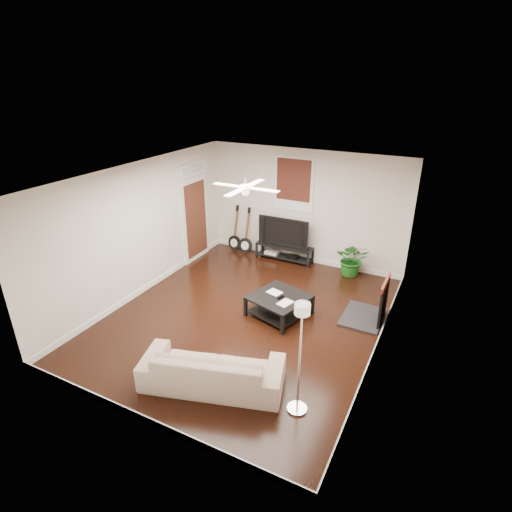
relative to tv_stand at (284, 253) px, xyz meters
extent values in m
cube|color=black|center=(0.41, -2.78, -0.20)|extent=(5.00, 6.00, 0.01)
cube|color=white|center=(0.41, -2.78, 2.60)|extent=(5.00, 6.00, 0.01)
cube|color=silver|center=(0.41, 0.22, 1.20)|extent=(5.00, 0.01, 2.80)
cube|color=silver|center=(0.41, -5.78, 1.20)|extent=(5.00, 0.01, 2.80)
cube|color=silver|center=(-2.09, -2.78, 1.20)|extent=(0.01, 6.00, 2.80)
cube|color=silver|center=(2.91, -2.78, 1.20)|extent=(0.01, 6.00, 2.80)
cube|color=#994D31|center=(2.89, -1.78, 1.20)|extent=(0.02, 2.20, 2.80)
cube|color=black|center=(2.61, -1.78, 0.26)|extent=(0.80, 1.10, 0.92)
cube|color=#3B1110|center=(0.11, 0.19, 1.75)|extent=(1.00, 0.06, 1.30)
cube|color=white|center=(-2.05, -0.88, 1.05)|extent=(0.08, 1.00, 2.50)
cube|color=black|center=(0.00, 0.00, 0.00)|extent=(1.46, 0.39, 0.41)
imported|color=black|center=(0.00, 0.02, 0.58)|extent=(1.31, 0.17, 0.75)
cube|color=black|center=(0.94, -2.43, 0.00)|extent=(1.22, 1.22, 0.42)
imported|color=tan|center=(0.85, -4.70, 0.11)|extent=(2.30, 1.42, 0.63)
imported|color=#1A5E1B|center=(1.76, -0.06, 0.22)|extent=(0.88, 0.80, 0.84)
camera|label=1|loc=(3.69, -8.82, 4.21)|focal=28.76mm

